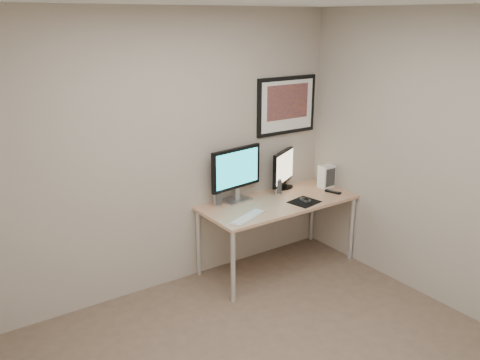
# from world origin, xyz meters

# --- Properties ---
(room) EXTENTS (3.60, 3.60, 3.60)m
(room) POSITION_xyz_m (0.00, 0.45, 1.64)
(room) COLOR white
(room) RESTS_ON ground
(desk) EXTENTS (1.60, 0.70, 0.73)m
(desk) POSITION_xyz_m (1.00, 1.35, 0.66)
(desk) COLOR #9C6A4B
(desk) RESTS_ON floor
(framed_art) EXTENTS (0.75, 0.04, 0.60)m
(framed_art) POSITION_xyz_m (1.35, 1.68, 1.62)
(framed_art) COLOR black
(framed_art) RESTS_ON room
(monitor_large) EXTENTS (0.61, 0.23, 0.55)m
(monitor_large) POSITION_xyz_m (0.65, 1.59, 1.04)
(monitor_large) COLOR #B7B7BD
(monitor_large) RESTS_ON desk
(monitor_tv) EXTENTS (0.50, 0.29, 0.43)m
(monitor_tv) POSITION_xyz_m (1.30, 1.62, 0.96)
(monitor_tv) COLOR black
(monitor_tv) RESTS_ON desk
(speaker_left) EXTENTS (0.10, 0.10, 0.20)m
(speaker_left) POSITION_xyz_m (0.43, 1.60, 0.83)
(speaker_left) COLOR #B7B7BD
(speaker_left) RESTS_ON desk
(speaker_right) EXTENTS (0.08, 0.08, 0.17)m
(speaker_right) POSITION_xyz_m (1.13, 1.52, 0.82)
(speaker_right) COLOR #B7B7BD
(speaker_right) RESTS_ON desk
(keyboard) EXTENTS (0.45, 0.27, 0.02)m
(keyboard) POSITION_xyz_m (0.49, 1.16, 0.74)
(keyboard) COLOR silver
(keyboard) RESTS_ON desk
(mousepad) EXTENTS (0.32, 0.29, 0.00)m
(mousepad) POSITION_xyz_m (1.20, 1.18, 0.73)
(mousepad) COLOR black
(mousepad) RESTS_ON desk
(mouse) EXTENTS (0.07, 0.11, 0.04)m
(mouse) POSITION_xyz_m (1.22, 1.19, 0.75)
(mouse) COLOR black
(mouse) RESTS_ON mousepad
(remote) EXTENTS (0.10, 0.18, 0.02)m
(remote) POSITION_xyz_m (1.64, 1.22, 0.74)
(remote) COLOR black
(remote) RESTS_ON desk
(fan_unit) EXTENTS (0.16, 0.12, 0.25)m
(fan_unit) POSITION_xyz_m (1.71, 1.40, 0.85)
(fan_unit) COLOR silver
(fan_unit) RESTS_ON desk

